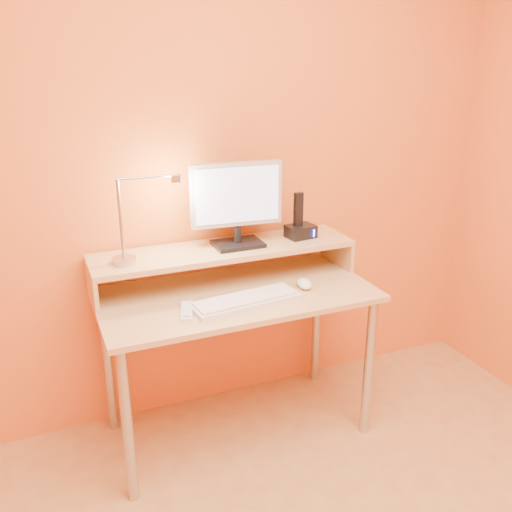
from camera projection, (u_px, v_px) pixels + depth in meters
name	position (u px, v px, depth m)	size (l,w,h in m)	color
wall_back	(210.00, 160.00, 2.50)	(3.00, 0.04, 2.50)	orange
desk_leg_fl	(127.00, 427.00, 2.12)	(0.04, 0.04, 0.69)	#AFAFB3
desk_leg_fr	(369.00, 368.00, 2.51)	(0.04, 0.04, 0.69)	#AFAFB3
desk_leg_bl	(108.00, 364.00, 2.55)	(0.04, 0.04, 0.69)	#AFAFB3
desk_leg_br	(316.00, 322.00, 2.95)	(0.04, 0.04, 0.69)	#AFAFB3
desk_lower	(236.00, 295.00, 2.41)	(1.20, 0.60, 0.03)	tan
shelf_riser_left	(92.00, 286.00, 2.30)	(0.02, 0.30, 0.14)	tan
shelf_riser_right	(336.00, 250.00, 2.73)	(0.02, 0.30, 0.14)	tan
desk_shelf	(224.00, 250.00, 2.48)	(1.20, 0.30, 0.03)	tan
monitor_foot	(238.00, 244.00, 2.50)	(0.22, 0.16, 0.02)	black
monitor_neck	(238.00, 235.00, 2.49)	(0.04, 0.04, 0.07)	black
monitor_panel	(236.00, 194.00, 2.43)	(0.42, 0.04, 0.28)	#B7B7C0
monitor_back	(235.00, 193.00, 2.45)	(0.38, 0.01, 0.24)	black
monitor_screen	(238.00, 195.00, 2.42)	(0.38, 0.00, 0.25)	silver
lamp_base	(124.00, 260.00, 2.29)	(0.10, 0.10, 0.03)	#AFAFB3
lamp_post	(121.00, 220.00, 2.22)	(0.01, 0.01, 0.33)	#AFAFB3
lamp_arm	(147.00, 177.00, 2.21)	(0.01, 0.01, 0.24)	#AFAFB3
lamp_head	(176.00, 178.00, 2.26)	(0.04, 0.04, 0.03)	#AFAFB3
lamp_bulb	(176.00, 182.00, 2.27)	(0.03, 0.03, 0.00)	#FFEAC6
phone_dock	(301.00, 231.00, 2.61)	(0.13, 0.10, 0.06)	black
phone_handset	(298.00, 209.00, 2.57)	(0.04, 0.03, 0.16)	black
phone_led	(314.00, 233.00, 2.58)	(0.01, 0.00, 0.04)	blue
keyboard	(246.00, 302.00, 2.29)	(0.46, 0.15, 0.02)	silver
mouse	(304.00, 284.00, 2.45)	(0.06, 0.11, 0.04)	white
remote_control	(187.00, 311.00, 2.20)	(0.05, 0.17, 0.02)	silver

